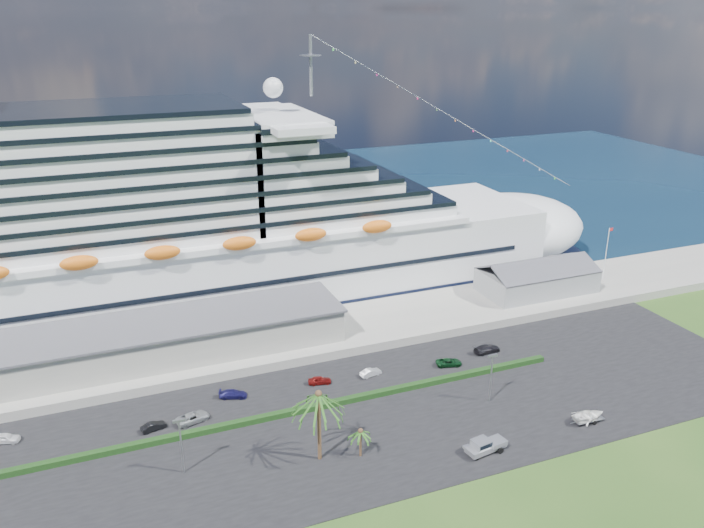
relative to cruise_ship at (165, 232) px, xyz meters
name	(u,v)px	position (x,y,z in m)	size (l,w,h in m)	color
ground	(397,459)	(21.53, -64.00, -16.69)	(420.00, 420.00, 0.00)	#214416
asphalt_lot	(366,418)	(21.53, -53.00, -16.63)	(140.00, 38.00, 0.12)	black
wharf	(306,334)	(21.53, -24.00, -15.79)	(240.00, 20.00, 1.80)	gray
water	(213,215)	(21.53, 66.00, -16.68)	(420.00, 160.00, 0.02)	#0B1D32
cruise_ship	(165,232)	(0.00, 0.00, 0.00)	(191.00, 38.00, 54.00)	silver
terminal_building	(170,337)	(-3.47, -24.00, -11.68)	(61.00, 15.00, 6.30)	gray
port_shed	(537,279)	(73.53, -24.00, -12.30)	(24.00, 12.31, 7.37)	gray
flagpole	(606,252)	(91.57, -24.00, -8.43)	(1.08, 0.16, 12.00)	silver
hedge	(306,409)	(13.53, -48.00, -16.12)	(88.00, 1.10, 0.90)	black
lamp_post_left	(181,439)	(-6.47, -56.00, -11.35)	(1.60, 0.35, 8.27)	gray
lamp_post_right	(491,372)	(41.53, -56.00, -11.35)	(1.60, 0.35, 8.27)	gray
palm_tall	(319,402)	(11.53, -60.00, -7.49)	(8.82, 8.82, 11.13)	#47301E
palm_short	(361,434)	(17.03, -61.50, -13.03)	(3.53, 3.53, 4.56)	#47301E
parked_car_0	(5,438)	(-29.25, -39.50, -15.88)	(1.64, 4.08, 1.39)	white
parked_car_1	(154,426)	(-9.03, -44.30, -15.96)	(1.30, 3.72, 1.23)	black
parked_car_2	(193,418)	(-3.25, -44.28, -15.87)	(2.33, 5.05, 1.40)	#94999D
parked_car_3	(233,394)	(3.90, -39.74, -15.93)	(1.81, 4.46, 1.29)	#191751
parked_car_4	(320,380)	(18.24, -40.87, -15.92)	(1.54, 3.82, 1.30)	maroon
parked_car_5	(371,372)	(27.20, -41.60, -15.95)	(1.33, 3.81, 1.25)	silver
parked_car_6	(449,362)	(41.30, -43.43, -15.95)	(2.09, 4.53, 1.26)	#0D3718
parked_car_7	(487,349)	(50.13, -41.71, -15.83)	(2.08, 5.11, 1.48)	black
pickup_truck	(485,445)	(33.59, -67.29, -15.40)	(6.35, 3.12, 2.14)	black
boat_trailer	(589,416)	(52.14, -66.71, -15.44)	(5.98, 3.90, 1.72)	gray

